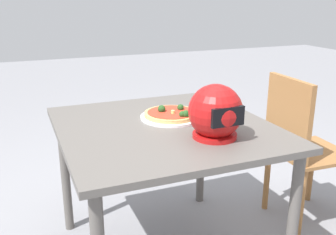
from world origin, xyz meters
The scene contains 5 objects.
dining_table centered at (0.00, 0.00, 0.65)m, with size 0.99×1.03×0.74m.
pizza_plate centered at (-0.07, -0.09, 0.75)m, with size 0.31×0.31×0.01m, color white.
pizza centered at (-0.07, -0.08, 0.76)m, with size 0.27×0.27×0.05m.
motorcycle_helmet centered at (-0.14, 0.24, 0.85)m, with size 0.24×0.24×0.24m.
chair_side centered at (-0.85, -0.03, 0.51)m, with size 0.42×0.42×0.90m.
Camera 1 is at (0.64, 1.62, 1.33)m, focal length 41.19 mm.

